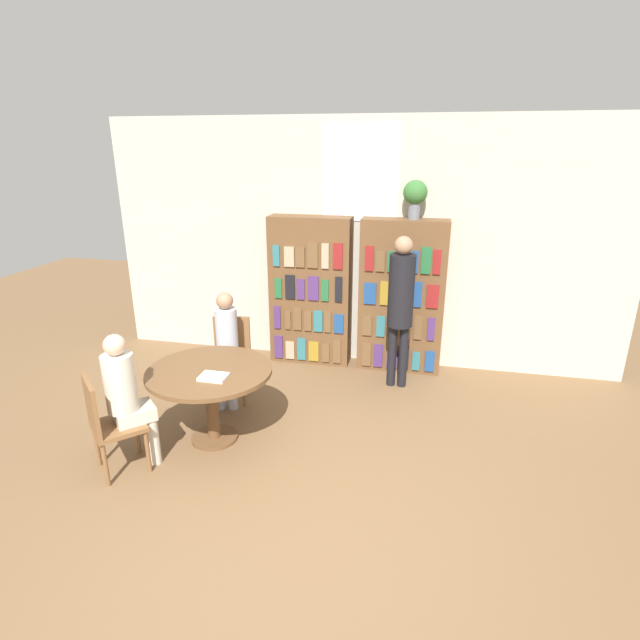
# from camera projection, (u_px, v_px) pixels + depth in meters

# --- Properties ---
(ground_plane) EXTENTS (16.00, 16.00, 0.00)m
(ground_plane) POSITION_uv_depth(u_px,v_px,m) (281.00, 551.00, 3.46)
(ground_plane) COLOR brown
(wall_back) EXTENTS (6.40, 0.07, 3.00)m
(wall_back) POSITION_uv_depth(u_px,v_px,m) (359.00, 245.00, 6.12)
(wall_back) COLOR beige
(wall_back) RESTS_ON ground_plane
(bookshelf_left) EXTENTS (1.01, 0.34, 1.86)m
(bookshelf_left) POSITION_uv_depth(u_px,v_px,m) (311.00, 292.00, 6.25)
(bookshelf_left) COLOR brown
(bookshelf_left) RESTS_ON ground_plane
(bookshelf_right) EXTENTS (1.01, 0.34, 1.86)m
(bookshelf_right) POSITION_uv_depth(u_px,v_px,m) (401.00, 297.00, 6.02)
(bookshelf_right) COLOR brown
(bookshelf_right) RESTS_ON ground_plane
(flower_vase) EXTENTS (0.27, 0.27, 0.44)m
(flower_vase) POSITION_uv_depth(u_px,v_px,m) (415.00, 195.00, 5.60)
(flower_vase) COLOR slate
(flower_vase) RESTS_ON bookshelf_right
(reading_table) EXTENTS (1.15, 1.15, 0.73)m
(reading_table) POSITION_uv_depth(u_px,v_px,m) (210.00, 382.00, 4.59)
(reading_table) COLOR brown
(reading_table) RESTS_ON ground_plane
(chair_near_camera) EXTENTS (0.57, 0.57, 0.89)m
(chair_near_camera) POSITION_uv_depth(u_px,v_px,m) (108.00, 421.00, 4.15)
(chair_near_camera) COLOR brown
(chair_near_camera) RESTS_ON ground_plane
(chair_left_side) EXTENTS (0.47, 0.47, 0.89)m
(chair_left_side) POSITION_uv_depth(u_px,v_px,m) (231.00, 354.00, 5.48)
(chair_left_side) COLOR brown
(chair_left_side) RESTS_ON ground_plane
(seated_reader_left) EXTENTS (0.28, 0.37, 1.23)m
(seated_reader_left) POSITION_uv_depth(u_px,v_px,m) (226.00, 344.00, 5.24)
(seated_reader_left) COLOR #B2B7C6
(seated_reader_left) RESTS_ON ground_plane
(seated_reader_right) EXTENTS (0.41, 0.41, 1.24)m
(seated_reader_right) POSITION_uv_depth(u_px,v_px,m) (127.00, 394.00, 4.17)
(seated_reader_right) COLOR beige
(seated_reader_right) RESTS_ON ground_plane
(librarian_standing) EXTENTS (0.29, 0.56, 1.75)m
(librarian_standing) POSITION_uv_depth(u_px,v_px,m) (401.00, 298.00, 5.51)
(librarian_standing) COLOR black
(librarian_standing) RESTS_ON ground_plane
(open_book_on_table) EXTENTS (0.24, 0.18, 0.03)m
(open_book_on_table) POSITION_uv_depth(u_px,v_px,m) (214.00, 377.00, 4.37)
(open_book_on_table) COLOR silver
(open_book_on_table) RESTS_ON reading_table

